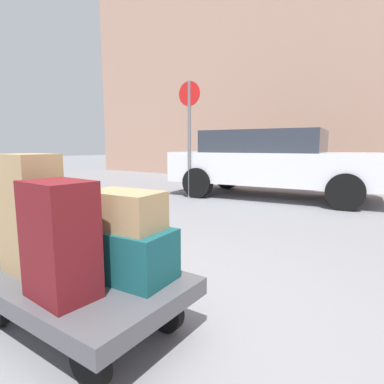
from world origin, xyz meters
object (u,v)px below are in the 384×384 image
(luggage_cart, at_px, (78,286))
(suitcase_maroon_rear_right, at_px, (60,240))
(parked_car, at_px, (272,162))
(duffel_bag_teal_rear_left, at_px, (126,253))
(suitcase_tan_front_left, at_px, (31,214))
(duffel_bag_brown_center, at_px, (79,233))
(duffel_bag_tan_topmost_pile, at_px, (124,210))
(no_parking_sign, at_px, (189,127))

(luggage_cart, height_order, suitcase_maroon_rear_right, suitcase_maroon_rear_right)
(parked_car, bearing_deg, duffel_bag_teal_rear_left, -78.32)
(luggage_cart, xyz_separation_m, parked_car, (-0.84, 5.48, 0.49))
(suitcase_tan_front_left, relative_size, duffel_bag_brown_center, 1.26)
(duffel_bag_tan_topmost_pile, xyz_separation_m, parked_car, (-1.10, 5.33, 0.02))
(suitcase_tan_front_left, bearing_deg, duffel_bag_tan_topmost_pile, 24.42)
(duffel_bag_brown_center, xyz_separation_m, no_parking_sign, (-2.00, 4.19, 0.98))
(duffel_bag_brown_center, bearing_deg, luggage_cart, -38.22)
(parked_car, bearing_deg, duffel_bag_brown_center, -83.59)
(duffel_bag_teal_rear_left, distance_m, no_parking_sign, 5.04)
(no_parking_sign, bearing_deg, duffel_bag_brown_center, -64.43)
(suitcase_maroon_rear_right, relative_size, duffel_bag_tan_topmost_pile, 1.36)
(suitcase_maroon_rear_right, distance_m, parked_car, 5.78)
(suitcase_maroon_rear_right, height_order, duffel_bag_tan_topmost_pile, suitcase_maroon_rear_right)
(luggage_cart, height_order, duffel_bag_teal_rear_left, duffel_bag_teal_rear_left)
(luggage_cart, relative_size, duffel_bag_teal_rear_left, 2.35)
(luggage_cart, height_order, suitcase_tan_front_left, suitcase_tan_front_left)
(luggage_cart, xyz_separation_m, suitcase_tan_front_left, (-0.27, -0.11, 0.42))
(luggage_cart, distance_m, no_parking_sign, 5.09)
(duffel_bag_teal_rear_left, height_order, duffel_bag_brown_center, duffel_bag_brown_center)
(suitcase_maroon_rear_right, bearing_deg, luggage_cart, 133.72)
(duffel_bag_teal_rear_left, bearing_deg, duffel_bag_brown_center, 168.87)
(duffel_bag_teal_rear_left, height_order, suitcase_maroon_rear_right, suitcase_maroon_rear_right)
(luggage_cart, xyz_separation_m, duffel_bag_tan_topmost_pile, (0.26, 0.14, 0.47))
(duffel_bag_teal_rear_left, height_order, suitcase_tan_front_left, suitcase_tan_front_left)
(duffel_bag_teal_rear_left, bearing_deg, suitcase_tan_front_left, -159.12)
(suitcase_maroon_rear_right, xyz_separation_m, parked_car, (-1.02, 5.69, 0.13))
(suitcase_tan_front_left, distance_m, parked_car, 5.61)
(duffel_bag_brown_center, distance_m, parked_car, 5.31)
(luggage_cart, relative_size, parked_car, 0.29)
(luggage_cart, distance_m, duffel_bag_teal_rear_left, 0.37)
(suitcase_maroon_rear_right, bearing_deg, duffel_bag_tan_topmost_pile, 80.55)
(suitcase_maroon_rear_right, distance_m, duffel_bag_brown_center, 0.61)
(suitcase_maroon_rear_right, xyz_separation_m, duffel_bag_brown_center, (-0.43, 0.41, -0.13))
(suitcase_tan_front_left, relative_size, duffel_bag_tan_topmost_pile, 1.64)
(luggage_cart, distance_m, duffel_bag_brown_center, 0.40)
(duffel_bag_teal_rear_left, height_order, duffel_bag_tan_topmost_pile, duffel_bag_tan_topmost_pile)
(suitcase_maroon_rear_right, distance_m, no_parking_sign, 5.27)
(no_parking_sign, bearing_deg, parked_car, 37.53)
(no_parking_sign, bearing_deg, suitcase_tan_front_left, -66.22)
(duffel_bag_brown_center, height_order, no_parking_sign, no_parking_sign)
(parked_car, bearing_deg, suitcase_maroon_rear_right, -79.84)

